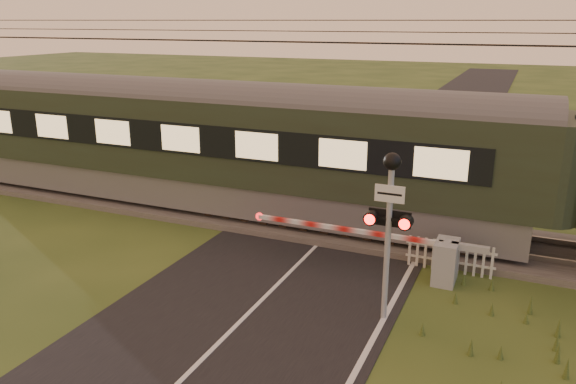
% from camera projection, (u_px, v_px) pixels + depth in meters
% --- Properties ---
extents(ground, '(160.00, 160.00, 0.00)m').
position_uv_depth(ground, '(233.00, 329.00, 11.57)').
color(ground, '#2D4219').
rests_on(ground, ground).
extents(road, '(6.00, 140.00, 0.03)m').
position_uv_depth(road, '(229.00, 334.00, 11.35)').
color(road, black).
rests_on(road, ground).
extents(track_bed, '(140.00, 3.40, 0.39)m').
position_uv_depth(track_bed, '(336.00, 225.00, 17.24)').
color(track_bed, '#47423D').
rests_on(track_bed, ground).
extents(overhead_wires, '(120.00, 0.62, 0.62)m').
position_uv_depth(overhead_wires, '(341.00, 34.00, 15.58)').
color(overhead_wires, black).
rests_on(overhead_wires, ground).
extents(boom_gate, '(6.06, 0.82, 1.09)m').
position_uv_depth(boom_gate, '(435.00, 258.00, 13.58)').
color(boom_gate, gray).
rests_on(boom_gate, ground).
extents(crossing_signal, '(0.92, 0.37, 3.63)m').
position_uv_depth(crossing_signal, '(390.00, 208.00, 11.26)').
color(crossing_signal, gray).
rests_on(crossing_signal, ground).
extents(picket_fence, '(2.22, 0.07, 0.83)m').
position_uv_depth(picket_fence, '(450.00, 257.00, 14.08)').
color(picket_fence, silver).
rests_on(picket_fence, ground).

